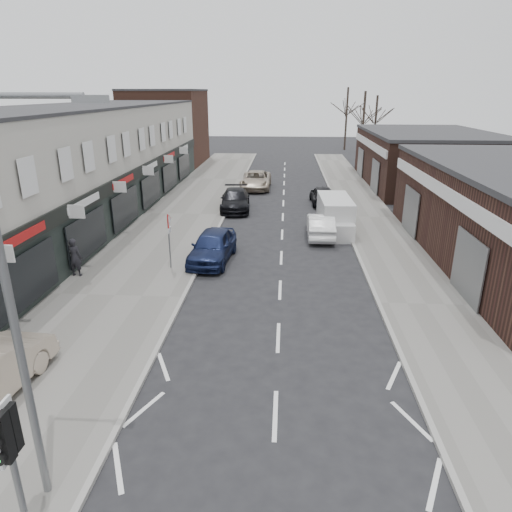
% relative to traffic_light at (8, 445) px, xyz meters
% --- Properties ---
extents(ground, '(160.00, 160.00, 0.00)m').
position_rel_traffic_light_xyz_m(ground, '(4.40, 2.02, -2.41)').
color(ground, black).
rests_on(ground, ground).
extents(pavement_left, '(5.50, 64.00, 0.12)m').
position_rel_traffic_light_xyz_m(pavement_left, '(-2.35, 24.02, -2.35)').
color(pavement_left, slate).
rests_on(pavement_left, ground).
extents(pavement_right, '(3.50, 64.00, 0.12)m').
position_rel_traffic_light_xyz_m(pavement_right, '(10.15, 24.02, -2.35)').
color(pavement_right, slate).
rests_on(pavement_right, ground).
extents(shop_terrace_left, '(8.00, 41.00, 7.10)m').
position_rel_traffic_light_xyz_m(shop_terrace_left, '(-9.10, 21.52, 1.14)').
color(shop_terrace_left, '#B9B6A9').
rests_on(shop_terrace_left, ground).
extents(brick_block_far, '(8.00, 10.00, 8.00)m').
position_rel_traffic_light_xyz_m(brick_block_far, '(-9.10, 47.02, 1.59)').
color(brick_block_far, '#4C2C20').
rests_on(brick_block_far, ground).
extents(right_unit_far, '(10.00, 16.00, 4.50)m').
position_rel_traffic_light_xyz_m(right_unit_far, '(16.90, 36.02, -0.16)').
color(right_unit_far, '#39211A').
rests_on(right_unit_far, ground).
extents(tree_far_a, '(3.60, 3.60, 8.00)m').
position_rel_traffic_light_xyz_m(tree_far_a, '(13.40, 50.02, -2.41)').
color(tree_far_a, '#382D26').
rests_on(tree_far_a, ground).
extents(tree_far_b, '(3.60, 3.60, 7.50)m').
position_rel_traffic_light_xyz_m(tree_far_b, '(15.90, 56.02, -2.41)').
color(tree_far_b, '#382D26').
rests_on(tree_far_b, ground).
extents(tree_far_c, '(3.60, 3.60, 8.50)m').
position_rel_traffic_light_xyz_m(tree_far_c, '(12.90, 62.02, -2.41)').
color(tree_far_c, '#382D26').
rests_on(tree_far_c, ground).
extents(traffic_light, '(0.28, 0.60, 3.10)m').
position_rel_traffic_light_xyz_m(traffic_light, '(0.00, 0.00, 0.00)').
color(traffic_light, slate).
rests_on(traffic_light, pavement_left).
extents(street_lamp, '(2.23, 0.22, 8.00)m').
position_rel_traffic_light_xyz_m(street_lamp, '(-0.13, 1.22, 2.20)').
color(street_lamp, slate).
rests_on(street_lamp, pavement_left).
extents(warning_sign, '(0.12, 0.80, 2.70)m').
position_rel_traffic_light_xyz_m(warning_sign, '(-0.76, 14.02, -0.21)').
color(warning_sign, slate).
rests_on(warning_sign, pavement_left).
extents(white_van, '(1.93, 5.13, 1.98)m').
position_rel_traffic_light_xyz_m(white_van, '(7.55, 21.10, -1.48)').
color(white_van, silver).
rests_on(white_van, ground).
extents(pedestrian, '(0.67, 0.47, 1.76)m').
position_rel_traffic_light_xyz_m(pedestrian, '(-4.80, 12.74, -1.42)').
color(pedestrian, black).
rests_on(pedestrian, pavement_left).
extents(parked_car_left_a, '(2.21, 4.68, 1.55)m').
position_rel_traffic_light_xyz_m(parked_car_left_a, '(1.00, 15.35, -1.64)').
color(parked_car_left_a, '#161F45').
rests_on(parked_car_left_a, ground).
extents(parked_car_left_b, '(2.39, 5.10, 1.44)m').
position_rel_traffic_light_xyz_m(parked_car_left_b, '(1.00, 25.76, -1.70)').
color(parked_car_left_b, black).
rests_on(parked_car_left_b, ground).
extents(parked_car_left_c, '(2.52, 5.38, 1.49)m').
position_rel_traffic_light_xyz_m(parked_car_left_c, '(1.97, 33.35, -1.67)').
color(parked_car_left_c, '#AD9E8B').
rests_on(parked_car_left_c, ground).
extents(parked_car_right_a, '(1.49, 4.20, 1.38)m').
position_rel_traffic_light_xyz_m(parked_car_right_a, '(6.60, 19.69, -1.72)').
color(parked_car_right_a, silver).
rests_on(parked_car_right_a, ground).
extents(parked_car_right_b, '(1.83, 4.19, 1.40)m').
position_rel_traffic_light_xyz_m(parked_car_right_b, '(7.30, 27.88, -1.71)').
color(parked_car_right_b, black).
rests_on(parked_car_right_b, ground).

